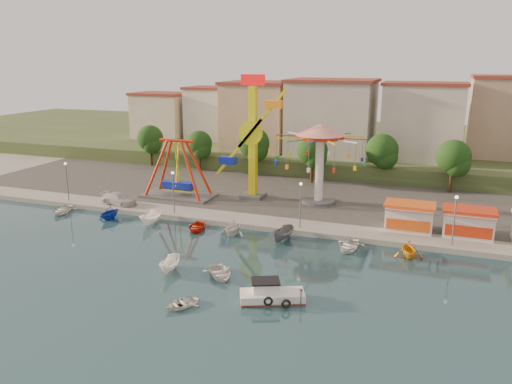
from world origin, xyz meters
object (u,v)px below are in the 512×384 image
at_px(rowboat_a, 220,272).
at_px(van, 119,199).
at_px(cabin_motorboat, 271,295).
at_px(skiff, 170,265).
at_px(pirate_ship_ride, 178,170).
at_px(kamikaze_tower, 255,141).
at_px(wave_swinger, 320,146).

distance_m(rowboat_a, van, 25.84).
relative_size(cabin_motorboat, skiff, 1.56).
bearing_deg(cabin_motorboat, pirate_ship_ride, 108.15).
bearing_deg(skiff, kamikaze_tower, 83.39).
bearing_deg(cabin_motorboat, van, 122.75).
relative_size(wave_swinger, skiff, 3.27).
bearing_deg(rowboat_a, cabin_motorboat, -64.51).
height_order(wave_swinger, skiff, wave_swinger).
bearing_deg(kamikaze_tower, wave_swinger, 5.75).
xyz_separation_m(wave_swinger, skiff, (-7.94, -25.21, -7.51)).
xyz_separation_m(pirate_ship_ride, wave_swinger, (18.83, 3.71, 3.80)).
distance_m(cabin_motorboat, van, 32.19).
relative_size(wave_swinger, van, 2.30).
relative_size(wave_swinger, rowboat_a, 3.03).
distance_m(wave_swinger, cabin_motorboat, 28.59).
distance_m(kamikaze_tower, rowboat_a, 25.66).
height_order(pirate_ship_ride, rowboat_a, pirate_ship_ride).
relative_size(pirate_ship_ride, kamikaze_tower, 0.61).
height_order(pirate_ship_ride, skiff, pirate_ship_ride).
bearing_deg(van, cabin_motorboat, -114.12).
xyz_separation_m(rowboat_a, skiff, (-4.73, -0.61, 0.29)).
bearing_deg(wave_swinger, van, -158.19).
relative_size(pirate_ship_ride, skiff, 2.82).
relative_size(kamikaze_tower, wave_swinger, 1.42).
distance_m(pirate_ship_ride, wave_swinger, 19.57).
bearing_deg(pirate_ship_ride, wave_swinger, 11.14).
bearing_deg(wave_swinger, rowboat_a, -97.43).
xyz_separation_m(cabin_motorboat, skiff, (-10.50, 2.20, 0.20)).
distance_m(wave_swinger, rowboat_a, 26.01).
distance_m(pirate_ship_ride, kamikaze_tower, 11.33).
bearing_deg(pirate_ship_ride, skiff, -63.12).
relative_size(pirate_ship_ride, cabin_motorboat, 1.81).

